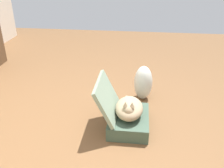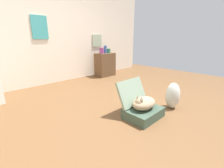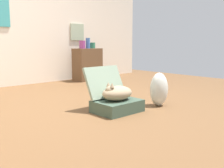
{
  "view_description": "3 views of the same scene",
  "coord_description": "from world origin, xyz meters",
  "px_view_note": "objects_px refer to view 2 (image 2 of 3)",
  "views": [
    {
      "loc": [
        -2.1,
        -0.59,
        1.61
      ],
      "look_at": [
        0.12,
        -0.33,
        0.47
      ],
      "focal_mm": 40.36,
      "sensor_mm": 36.0,
      "label": 1
    },
    {
      "loc": [
        -1.69,
        -1.68,
        1.14
      ],
      "look_at": [
        0.01,
        0.08,
        0.4
      ],
      "focal_mm": 24.85,
      "sensor_mm": 36.0,
      "label": 2
    },
    {
      "loc": [
        -2.05,
        -2.75,
        0.83
      ],
      "look_at": [
        0.18,
        -0.31,
        0.3
      ],
      "focal_mm": 42.46,
      "sensor_mm": 36.0,
      "label": 3
    }
  ],
  "objects_px": {
    "cat": "(144,103)",
    "vase_short": "(109,51)",
    "side_table": "(105,65)",
    "vase_round": "(105,49)",
    "vase_tall": "(102,51)",
    "plastic_bag_white": "(173,96)",
    "suitcase_base": "(143,113)"
  },
  "relations": [
    {
      "from": "vase_short",
      "to": "vase_tall",
      "type": "bearing_deg",
      "value": -177.68
    },
    {
      "from": "vase_short",
      "to": "cat",
      "type": "bearing_deg",
      "value": -122.47
    },
    {
      "from": "cat",
      "to": "vase_tall",
      "type": "height_order",
      "value": "vase_tall"
    },
    {
      "from": "cat",
      "to": "plastic_bag_white",
      "type": "bearing_deg",
      "value": -12.49
    },
    {
      "from": "vase_short",
      "to": "vase_round",
      "type": "bearing_deg",
      "value": -171.73
    },
    {
      "from": "suitcase_base",
      "to": "vase_short",
      "type": "relative_size",
      "value": 4.29
    },
    {
      "from": "cat",
      "to": "suitcase_base",
      "type": "bearing_deg",
      "value": -2.85
    },
    {
      "from": "vase_tall",
      "to": "vase_round",
      "type": "relative_size",
      "value": 0.75
    },
    {
      "from": "plastic_bag_white",
      "to": "side_table",
      "type": "height_order",
      "value": "side_table"
    },
    {
      "from": "suitcase_base",
      "to": "plastic_bag_white",
      "type": "height_order",
      "value": "plastic_bag_white"
    },
    {
      "from": "cat",
      "to": "plastic_bag_white",
      "type": "relative_size",
      "value": 1.11
    },
    {
      "from": "side_table",
      "to": "vase_tall",
      "type": "height_order",
      "value": "vase_tall"
    },
    {
      "from": "side_table",
      "to": "vase_tall",
      "type": "bearing_deg",
      "value": -172.22
    },
    {
      "from": "side_table",
      "to": "vase_tall",
      "type": "distance_m",
      "value": 0.45
    },
    {
      "from": "vase_round",
      "to": "side_table",
      "type": "bearing_deg",
      "value": 90.0
    },
    {
      "from": "vase_tall",
      "to": "vase_round",
      "type": "height_order",
      "value": "vase_round"
    },
    {
      "from": "vase_short",
      "to": "side_table",
      "type": "bearing_deg",
      "value": 176.82
    },
    {
      "from": "plastic_bag_white",
      "to": "side_table",
      "type": "distance_m",
      "value": 2.61
    },
    {
      "from": "vase_tall",
      "to": "side_table",
      "type": "bearing_deg",
      "value": 7.78
    },
    {
      "from": "cat",
      "to": "vase_short",
      "type": "xyz_separation_m",
      "value": [
        1.5,
        2.36,
        0.52
      ]
    },
    {
      "from": "cat",
      "to": "vase_round",
      "type": "bearing_deg",
      "value": 59.85
    },
    {
      "from": "cat",
      "to": "vase_tall",
      "type": "bearing_deg",
      "value": 62.63
    },
    {
      "from": "vase_tall",
      "to": "vase_short",
      "type": "height_order",
      "value": "vase_tall"
    },
    {
      "from": "cat",
      "to": "vase_tall",
      "type": "distance_m",
      "value": 2.7
    },
    {
      "from": "suitcase_base",
      "to": "vase_tall",
      "type": "xyz_separation_m",
      "value": [
        1.21,
        2.35,
        0.7
      ]
    },
    {
      "from": "vase_round",
      "to": "cat",
      "type": "bearing_deg",
      "value": -120.15
    },
    {
      "from": "cat",
      "to": "vase_short",
      "type": "relative_size",
      "value": 3.86
    },
    {
      "from": "vase_tall",
      "to": "plastic_bag_white",
      "type": "bearing_deg",
      "value": -103.3
    },
    {
      "from": "suitcase_base",
      "to": "side_table",
      "type": "bearing_deg",
      "value": 60.3
    },
    {
      "from": "cat",
      "to": "vase_short",
      "type": "distance_m",
      "value": 2.84
    },
    {
      "from": "side_table",
      "to": "vase_short",
      "type": "xyz_separation_m",
      "value": [
        0.14,
        -0.01,
        0.41
      ]
    },
    {
      "from": "cat",
      "to": "side_table",
      "type": "distance_m",
      "value": 2.73
    }
  ]
}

